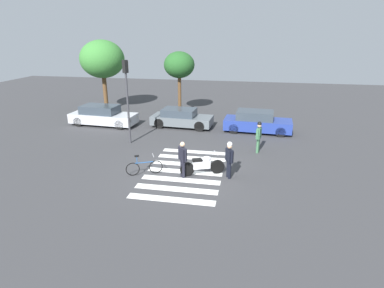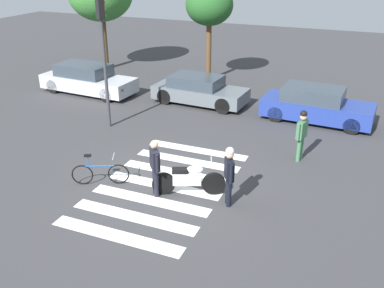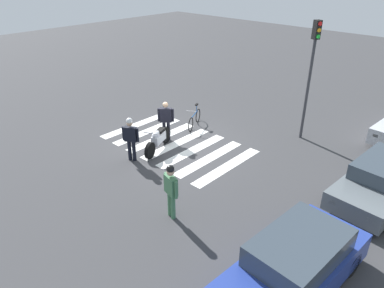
{
  "view_description": "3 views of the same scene",
  "coord_description": "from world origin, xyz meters",
  "views": [
    {
      "loc": [
        2.88,
        -13.47,
        6.29
      ],
      "look_at": [
        0.06,
        1.53,
        0.87
      ],
      "focal_mm": 29.6,
      "sensor_mm": 36.0,
      "label": 1
    },
    {
      "loc": [
        5.13,
        -10.19,
        6.49
      ],
      "look_at": [
        0.41,
        1.2,
        0.93
      ],
      "focal_mm": 40.82,
      "sensor_mm": 36.0,
      "label": 2
    },
    {
      "loc": [
        9.23,
        9.53,
        6.84
      ],
      "look_at": [
        0.57,
        1.43,
        0.71
      ],
      "focal_mm": 33.55,
      "sensor_mm": 36.0,
      "label": 3
    }
  ],
  "objects": [
    {
      "name": "street_tree_mid",
      "position": [
        -2.76,
        11.15,
        3.84
      ],
      "size": [
        2.39,
        2.39,
        4.9
      ],
      "color": "brown",
      "rests_on": "ground_plane"
    },
    {
      "name": "leaning_bicycle",
      "position": [
        -1.8,
        -0.63,
        0.36
      ],
      "size": [
        1.57,
        0.77,
        0.98
      ],
      "color": "black",
      "rests_on": "ground_plane"
    },
    {
      "name": "pedestrian_bystander",
      "position": [
        3.42,
        3.27,
        1.02
      ],
      "size": [
        0.31,
        0.65,
        1.76
      ],
      "color": "#3F724C",
      "rests_on": "ground_plane"
    },
    {
      "name": "car_silver_sedan",
      "position": [
        -7.41,
        6.82,
        0.67
      ],
      "size": [
        4.79,
        2.01,
        1.41
      ],
      "color": "black",
      "rests_on": "ground_plane"
    },
    {
      "name": "police_motorcycle",
      "position": [
        0.86,
        -0.15,
        0.46
      ],
      "size": [
        2.0,
        0.99,
        1.05
      ],
      "color": "black",
      "rests_on": "ground_plane"
    },
    {
      "name": "officer_by_motorcycle",
      "position": [
        2.09,
        -0.26,
        1.0
      ],
      "size": [
        0.4,
        0.59,
        1.74
      ],
      "color": "black",
      "rests_on": "ground_plane"
    },
    {
      "name": "ground_plane",
      "position": [
        0.0,
        0.0,
        0.0
      ],
      "size": [
        60.0,
        60.0,
        0.0
      ],
      "primitive_type": "plane",
      "color": "#38383A"
    },
    {
      "name": "traffic_light_pole",
      "position": [
        -4.07,
        3.48,
        3.2
      ],
      "size": [
        0.32,
        0.36,
        4.84
      ],
      "color": "#38383D",
      "rests_on": "ground_plane"
    },
    {
      "name": "officer_on_foot",
      "position": [
        0.02,
        -0.57,
        0.97
      ],
      "size": [
        0.47,
        0.54,
        1.7
      ],
      "color": "black",
      "rests_on": "ground_plane"
    },
    {
      "name": "crosswalk_stripes",
      "position": [
        0.0,
        -0.0,
        0.0
      ],
      "size": [
        3.58,
        5.85,
        0.01
      ],
      "color": "silver",
      "rests_on": "ground_plane"
    },
    {
      "name": "car_grey_coupe",
      "position": [
        -1.81,
        7.4,
        0.62
      ],
      "size": [
        4.29,
        1.98,
        1.28
      ],
      "color": "black",
      "rests_on": "ground_plane"
    },
    {
      "name": "car_blue_hatchback",
      "position": [
        3.37,
        7.16,
        0.67
      ],
      "size": [
        4.47,
        1.98,
        1.41
      ],
      "color": "black",
      "rests_on": "ground_plane"
    }
  ]
}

